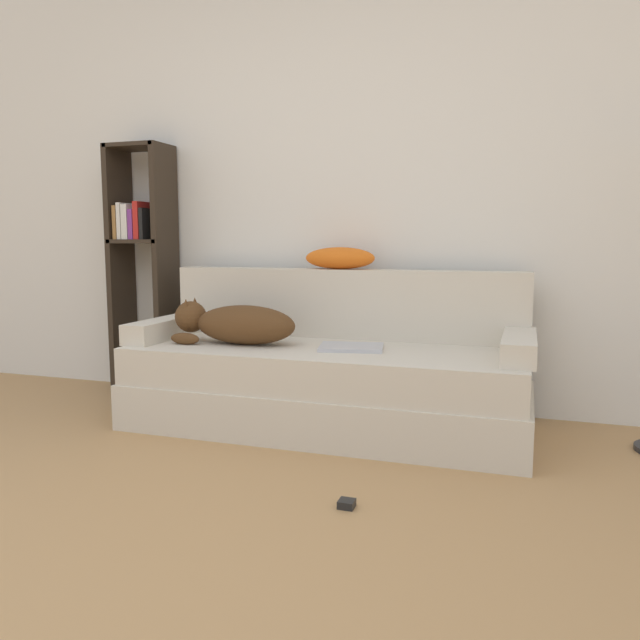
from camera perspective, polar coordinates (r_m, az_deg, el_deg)
ground_plane at (r=1.91m, az=-24.53°, el=-23.80°), size 20.00×20.00×0.00m
wall_back at (r=3.75m, az=0.41°, el=13.17°), size 7.06×0.06×2.70m
couch at (r=3.24m, az=0.54°, el=-6.23°), size 2.04×0.81×0.42m
couch_backrest at (r=3.49m, az=2.24°, el=1.52°), size 2.00×0.15×0.38m
couch_arm_left at (r=3.58m, az=-14.00°, el=-0.74°), size 0.15×0.62×0.11m
couch_arm_right at (r=3.03m, az=17.76°, el=-2.31°), size 0.15×0.62×0.11m
dog at (r=3.31m, az=-7.76°, el=-0.32°), size 0.68×0.26×0.23m
laptop at (r=3.13m, az=2.89°, el=-2.50°), size 0.36×0.30×0.02m
throw_pillow at (r=3.49m, az=1.83°, el=5.68°), size 0.40×0.18×0.12m
bookshelf at (r=4.08m, az=-15.98°, el=5.82°), size 0.37×0.26×1.55m
power_adapter at (r=2.37m, az=2.45°, el=-16.44°), size 0.06×0.06×0.03m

